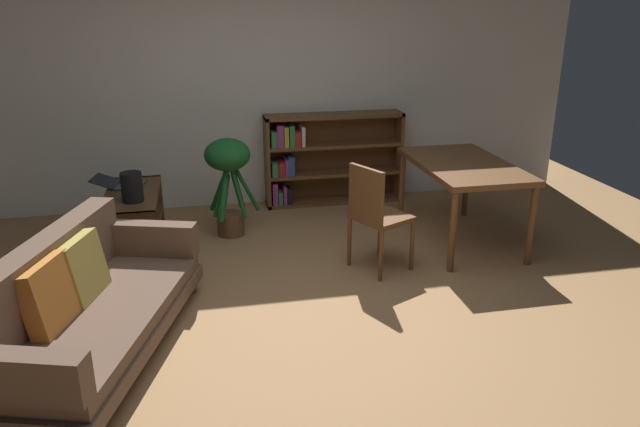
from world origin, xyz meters
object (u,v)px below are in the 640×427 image
media_console (135,222)px  dining_chair_near (375,212)px  fabric_couch (80,305)px  open_laptop (121,184)px  dining_table (463,171)px  desk_speaker (132,187)px  bookshelf (324,158)px  potted_floor_plant (228,171)px

media_console → dining_chair_near: 2.16m
fabric_couch → open_laptop: bearing=87.4°
dining_table → desk_speaker: bearing=177.5°
desk_speaker → bookshelf: bookshelf is taller
dining_chair_near → bookshelf: size_ratio=0.60×
dining_table → bookshelf: size_ratio=0.92×
open_laptop → dining_chair_near: size_ratio=0.54×
fabric_couch → dining_chair_near: size_ratio=2.28×
fabric_couch → bookshelf: size_ratio=1.38×
open_laptop → dining_table: (3.05, -0.59, 0.11)m
desk_speaker → dining_chair_near: size_ratio=0.28×
open_laptop → dining_chair_near: (2.09, -1.07, -0.05)m
potted_floor_plant → bookshelf: (1.08, 0.80, -0.13)m
desk_speaker → fabric_couch: bearing=-99.1°
dining_table → fabric_couch: bearing=-157.5°
media_console → dining_table: bearing=-7.0°
fabric_couch → potted_floor_plant: bearing=60.6°
desk_speaker → bookshelf: size_ratio=0.17×
open_laptop → potted_floor_plant: bearing=-1.3°
potted_floor_plant → dining_chair_near: 1.54m
dining_chair_near → fabric_couch: bearing=-159.2°
potted_floor_plant → dining_table: potted_floor_plant is taller
dining_table → bookshelf: bearing=126.2°
potted_floor_plant → media_console: bearing=-166.1°
media_console → dining_chair_near: size_ratio=1.20×
media_console → open_laptop: open_laptop is taller
media_console → dining_table: size_ratio=0.79×
open_laptop → desk_speaker: size_ratio=1.95×
open_laptop → bookshelf: (2.05, 0.78, -0.06)m
media_console → desk_speaker: bearing=-81.0°
desk_speaker → potted_floor_plant: potted_floor_plant is taller
bookshelf → media_console: bearing=-152.5°
potted_floor_plant → dining_chair_near: bearing=-43.1°
fabric_couch → media_console: fabric_couch is taller
dining_table → dining_chair_near: bearing=-153.9°
open_laptop → fabric_couch: bearing=-92.6°
open_laptop → bookshelf: size_ratio=0.33×
fabric_couch → media_console: bearing=83.4°
potted_floor_plant → dining_table: (2.08, -0.57, 0.04)m
fabric_couch → bookshelf: bookshelf is taller
dining_chair_near → potted_floor_plant: bearing=136.9°
dining_table → dining_chair_near: 1.09m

